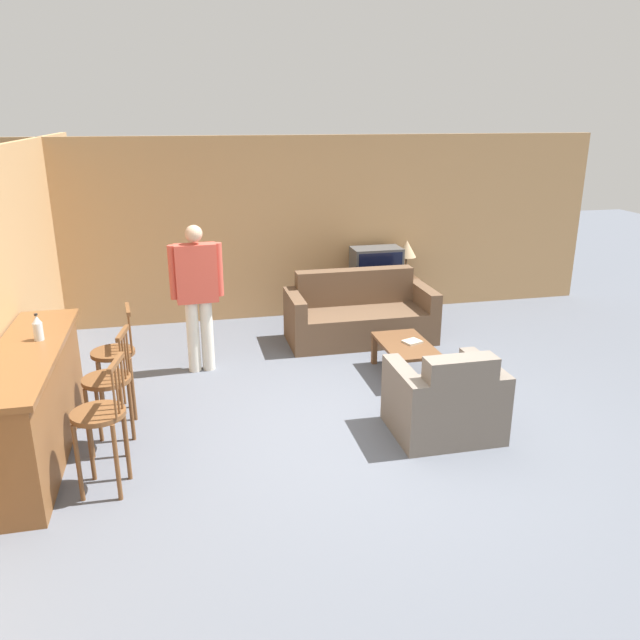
{
  "coord_description": "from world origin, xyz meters",
  "views": [
    {
      "loc": [
        -1.56,
        -5.11,
        2.9
      ],
      "look_at": [
        -0.2,
        0.86,
        0.85
      ],
      "focal_mm": 35.0,
      "sensor_mm": 36.0,
      "label": 1
    }
  ],
  "objects_px": {
    "bar_chair_far": "(115,360)",
    "coffee_table": "(406,349)",
    "armchair_near": "(445,403)",
    "table_lamp": "(407,250)",
    "bar_chair_near": "(101,422)",
    "tv": "(376,263)",
    "book_on_table": "(412,342)",
    "tv_unit": "(375,297)",
    "person_by_window": "(197,291)",
    "bar_chair_mid": "(109,387)",
    "couch_far": "(359,316)",
    "bottle": "(38,328)"
  },
  "relations": [
    {
      "from": "bar_chair_near",
      "to": "person_by_window",
      "type": "height_order",
      "value": "person_by_window"
    },
    {
      "from": "bar_chair_near",
      "to": "person_by_window",
      "type": "distance_m",
      "value": 2.51
    },
    {
      "from": "table_lamp",
      "to": "tv",
      "type": "bearing_deg",
      "value": -179.62
    },
    {
      "from": "bar_chair_near",
      "to": "coffee_table",
      "type": "relative_size",
      "value": 1.2
    },
    {
      "from": "tv",
      "to": "bottle",
      "type": "height_order",
      "value": "bottle"
    },
    {
      "from": "coffee_table",
      "to": "bar_chair_far",
      "type": "bearing_deg",
      "value": -174.3
    },
    {
      "from": "bar_chair_mid",
      "to": "armchair_near",
      "type": "height_order",
      "value": "bar_chair_mid"
    },
    {
      "from": "tv_unit",
      "to": "person_by_window",
      "type": "relative_size",
      "value": 0.72
    },
    {
      "from": "bar_chair_near",
      "to": "armchair_near",
      "type": "relative_size",
      "value": 1.16
    },
    {
      "from": "tv",
      "to": "book_on_table",
      "type": "height_order",
      "value": "tv"
    },
    {
      "from": "bar_chair_near",
      "to": "table_lamp",
      "type": "height_order",
      "value": "table_lamp"
    },
    {
      "from": "bar_chair_far",
      "to": "couch_far",
      "type": "xyz_separation_m",
      "value": [
        2.95,
        1.61,
        -0.28
      ]
    },
    {
      "from": "book_on_table",
      "to": "person_by_window",
      "type": "xyz_separation_m",
      "value": [
        -2.36,
        0.68,
        0.56
      ]
    },
    {
      "from": "book_on_table",
      "to": "tv_unit",
      "type": "bearing_deg",
      "value": 83.36
    },
    {
      "from": "tv_unit",
      "to": "bottle",
      "type": "height_order",
      "value": "bottle"
    },
    {
      "from": "bar_chair_mid",
      "to": "tv",
      "type": "bearing_deg",
      "value": 42.5
    },
    {
      "from": "person_by_window",
      "to": "book_on_table",
      "type": "bearing_deg",
      "value": -16.05
    },
    {
      "from": "person_by_window",
      "to": "bar_chair_mid",
      "type": "bearing_deg",
      "value": -116.95
    },
    {
      "from": "table_lamp",
      "to": "bar_chair_near",
      "type": "bearing_deg",
      "value": -135.61
    },
    {
      "from": "bar_chair_near",
      "to": "tv",
      "type": "bearing_deg",
      "value": 47.94
    },
    {
      "from": "couch_far",
      "to": "bar_chair_far",
      "type": "bearing_deg",
      "value": -151.35
    },
    {
      "from": "bar_chair_far",
      "to": "tv",
      "type": "distance_m",
      "value": 4.28
    },
    {
      "from": "couch_far",
      "to": "tv",
      "type": "bearing_deg",
      "value": 60.46
    },
    {
      "from": "couch_far",
      "to": "armchair_near",
      "type": "distance_m",
      "value": 2.68
    },
    {
      "from": "table_lamp",
      "to": "person_by_window",
      "type": "distance_m",
      "value": 3.42
    },
    {
      "from": "bar_chair_mid",
      "to": "couch_far",
      "type": "relative_size",
      "value": 0.58
    },
    {
      "from": "bar_chair_far",
      "to": "armchair_near",
      "type": "distance_m",
      "value": 3.21
    },
    {
      "from": "bar_chair_far",
      "to": "coffee_table",
      "type": "height_order",
      "value": "bar_chair_far"
    },
    {
      "from": "armchair_near",
      "to": "book_on_table",
      "type": "distance_m",
      "value": 1.41
    },
    {
      "from": "tv_unit",
      "to": "book_on_table",
      "type": "xyz_separation_m",
      "value": [
        -0.25,
        -2.18,
        0.12
      ]
    },
    {
      "from": "book_on_table",
      "to": "bar_chair_mid",
      "type": "bearing_deg",
      "value": -162.81
    },
    {
      "from": "bar_chair_mid",
      "to": "bottle",
      "type": "height_order",
      "value": "bottle"
    },
    {
      "from": "bar_chair_far",
      "to": "tv_unit",
      "type": "relative_size",
      "value": 0.9
    },
    {
      "from": "person_by_window",
      "to": "couch_far",
      "type": "bearing_deg",
      "value": 16.1
    },
    {
      "from": "armchair_near",
      "to": "bottle",
      "type": "xyz_separation_m",
      "value": [
        -3.58,
        0.65,
        0.79
      ]
    },
    {
      "from": "armchair_near",
      "to": "table_lamp",
      "type": "relative_size",
      "value": 1.76
    },
    {
      "from": "armchair_near",
      "to": "table_lamp",
      "type": "height_order",
      "value": "table_lamp"
    },
    {
      "from": "tv",
      "to": "book_on_table",
      "type": "relative_size",
      "value": 2.98
    },
    {
      "from": "bar_chair_mid",
      "to": "tv",
      "type": "distance_m",
      "value": 4.7
    },
    {
      "from": "tv",
      "to": "tv_unit",
      "type": "bearing_deg",
      "value": 90.0
    },
    {
      "from": "bar_chair_near",
      "to": "person_by_window",
      "type": "bearing_deg",
      "value": 70.01
    },
    {
      "from": "tv_unit",
      "to": "table_lamp",
      "type": "height_order",
      "value": "table_lamp"
    },
    {
      "from": "bar_chair_far",
      "to": "person_by_window",
      "type": "distance_m",
      "value": 1.37
    },
    {
      "from": "bar_chair_mid",
      "to": "bar_chair_far",
      "type": "height_order",
      "value": "same"
    },
    {
      "from": "couch_far",
      "to": "armchair_near",
      "type": "bearing_deg",
      "value": -88.77
    },
    {
      "from": "coffee_table",
      "to": "person_by_window",
      "type": "height_order",
      "value": "person_by_window"
    },
    {
      "from": "armchair_near",
      "to": "bottle",
      "type": "relative_size",
      "value": 3.98
    },
    {
      "from": "tv_unit",
      "to": "bottle",
      "type": "distance_m",
      "value": 5.04
    },
    {
      "from": "armchair_near",
      "to": "person_by_window",
      "type": "relative_size",
      "value": 0.56
    },
    {
      "from": "armchair_near",
      "to": "coffee_table",
      "type": "relative_size",
      "value": 1.03
    }
  ]
}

